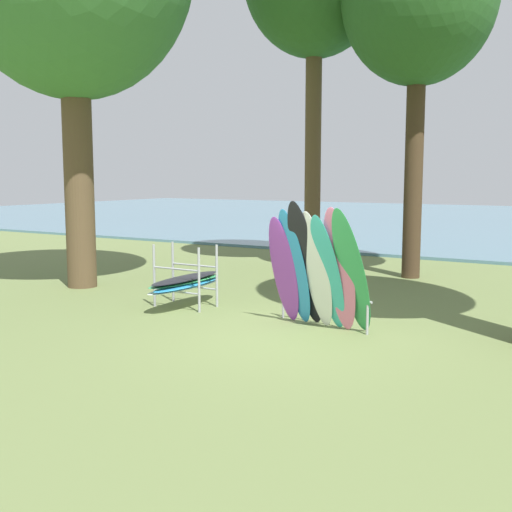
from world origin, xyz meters
name	(u,v)px	position (x,y,z in m)	size (l,w,h in m)	color
ground_plane	(290,334)	(0.00, 0.00, 0.00)	(80.00, 80.00, 0.00)	olive
leaning_board_pile	(317,270)	(0.21, 0.55, 1.03)	(2.02, 1.13, 2.21)	purple
board_storage_rack	(186,282)	(-2.84, 0.92, 0.50)	(1.15, 2.12, 1.25)	#9EA0A5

